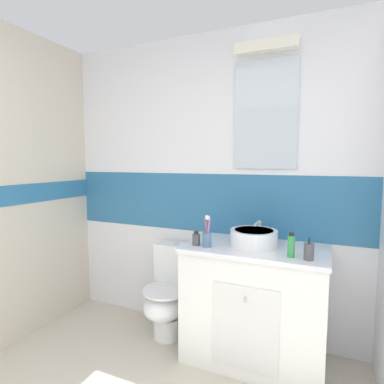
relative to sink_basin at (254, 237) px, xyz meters
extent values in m
cube|color=white|center=(-0.48, 0.32, -0.49)|extent=(3.20, 0.10, 0.85)
cube|color=teal|center=(-0.48, 0.32, 0.19)|extent=(3.20, 0.10, 0.50)
cube|color=white|center=(-0.48, 0.32, 1.01)|extent=(3.20, 0.10, 1.15)
cube|color=silver|center=(0.02, 0.26, 0.90)|extent=(0.48, 0.02, 0.82)
cube|color=white|center=(0.02, 0.22, 1.39)|extent=(0.47, 0.10, 0.08)
cube|color=white|center=(0.02, 0.00, -0.50)|extent=(0.97, 0.55, 0.82)
cube|color=white|center=(0.02, -0.01, -0.08)|extent=(0.99, 0.57, 0.03)
cube|color=silver|center=(0.02, -0.28, -0.54)|extent=(0.44, 0.01, 0.57)
cylinder|color=silver|center=(0.02, -0.30, -0.34)|extent=(0.02, 0.02, 0.03)
cylinder|color=white|center=(0.00, 0.00, 0.00)|extent=(0.34, 0.34, 0.12)
cylinder|color=#AFB1BA|center=(0.00, 0.00, 0.05)|extent=(0.28, 0.28, 0.01)
cylinder|color=silver|center=(0.00, 0.20, 0.01)|extent=(0.03, 0.03, 0.15)
cylinder|color=silver|center=(0.00, 0.10, 0.08)|extent=(0.02, 0.15, 0.02)
cylinder|color=white|center=(-0.70, -0.01, -0.82)|extent=(0.24, 0.24, 0.18)
ellipsoid|color=white|center=(-0.70, -0.05, -0.62)|extent=(0.34, 0.42, 0.22)
cylinder|color=white|center=(-0.70, -0.05, -0.50)|extent=(0.37, 0.37, 0.02)
cube|color=white|center=(-0.70, 0.16, -0.34)|extent=(0.36, 0.17, 0.35)
cylinder|color=silver|center=(-0.70, 0.16, -0.16)|extent=(0.04, 0.04, 0.02)
cylinder|color=#4C7299|center=(-0.30, -0.16, -0.01)|extent=(0.06, 0.06, 0.10)
cylinder|color=#D872BF|center=(-0.29, -0.16, 0.06)|extent=(0.02, 0.04, 0.18)
cube|color=white|center=(-0.29, -0.16, 0.15)|extent=(0.01, 0.02, 0.03)
cylinder|color=#D83F4C|center=(-0.30, -0.17, 0.06)|extent=(0.04, 0.03, 0.18)
cube|color=white|center=(-0.30, -0.17, 0.15)|extent=(0.02, 0.02, 0.03)
cylinder|color=#4C4C51|center=(0.38, -0.18, -0.01)|extent=(0.06, 0.06, 0.10)
cylinder|color=#262626|center=(0.38, -0.18, 0.06)|extent=(0.01, 0.01, 0.04)
cylinder|color=#262626|center=(0.38, -0.19, 0.08)|extent=(0.01, 0.02, 0.01)
cube|color=#4C4C51|center=(-0.38, -0.15, -0.02)|extent=(0.05, 0.03, 0.08)
cylinder|color=black|center=(-0.38, -0.15, 0.03)|extent=(0.03, 0.03, 0.02)
cylinder|color=green|center=(0.27, -0.17, 0.01)|extent=(0.04, 0.04, 0.14)
cylinder|color=black|center=(0.27, -0.17, 0.09)|extent=(0.03, 0.03, 0.02)
camera|label=1|loc=(0.47, -2.18, 0.55)|focal=29.05mm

